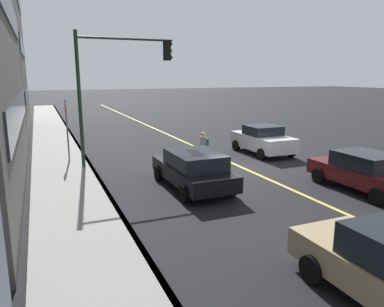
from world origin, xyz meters
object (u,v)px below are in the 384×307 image
(traffic_light_mast, at_px, (116,76))
(street_sign_post, at_px, (67,127))
(pedestrian_with_backpack, at_px, (204,146))
(car_white, at_px, (263,140))
(car_black, at_px, (193,169))
(car_maroon, at_px, (364,171))

(traffic_light_mast, xyz_separation_m, street_sign_post, (1.52, 2.13, -2.36))
(pedestrian_with_backpack, bearing_deg, traffic_light_mast, 73.98)
(street_sign_post, bearing_deg, car_white, -99.84)
(car_black, distance_m, street_sign_post, 7.24)
(car_black, bearing_deg, street_sign_post, 34.16)
(car_maroon, bearing_deg, car_black, 64.24)
(car_white, bearing_deg, car_black, 125.42)
(car_white, relative_size, street_sign_post, 1.26)
(car_black, height_order, car_white, car_white)
(car_white, bearing_deg, car_maroon, 178.26)
(pedestrian_with_backpack, bearing_deg, car_maroon, -148.18)
(pedestrian_with_backpack, height_order, traffic_light_mast, traffic_light_mast)
(car_black, distance_m, car_maroon, 6.33)
(traffic_light_mast, bearing_deg, car_white, -91.45)
(street_sign_post, bearing_deg, pedestrian_with_backpack, -113.76)
(car_white, bearing_deg, pedestrian_with_backpack, 102.86)
(car_maroon, relative_size, street_sign_post, 1.35)
(traffic_light_mast, bearing_deg, street_sign_post, 54.39)
(car_white, bearing_deg, street_sign_post, 80.16)
(car_black, xyz_separation_m, traffic_light_mast, (4.40, 1.89, 3.43))
(car_black, distance_m, pedestrian_with_backpack, 3.83)
(car_black, distance_m, traffic_light_mast, 5.89)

